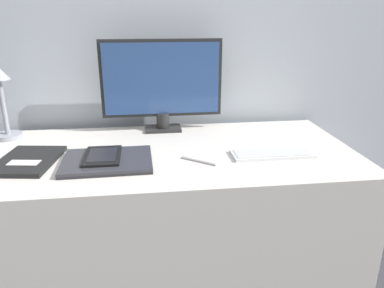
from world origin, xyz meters
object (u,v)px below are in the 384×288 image
at_px(keyboard, 272,154).
at_px(ereader, 103,156).
at_px(monitor, 162,83).
at_px(pen, 199,161).
at_px(laptop, 107,161).
at_px(desk_lamp, 2,97).
at_px(notebook, 28,161).

height_order(keyboard, ereader, ereader).
xyz_separation_m(monitor, pen, (0.11, -0.41, -0.21)).
bearing_deg(laptop, pen, -4.77).
bearing_deg(keyboard, ereader, 178.64).
xyz_separation_m(keyboard, ereader, (-0.63, 0.01, 0.02)).
xyz_separation_m(desk_lamp, notebook, (0.16, -0.30, -0.17)).
xyz_separation_m(ereader, desk_lamp, (-0.43, 0.33, 0.15)).
relative_size(monitor, laptop, 1.68).
distance_m(desk_lamp, pen, 0.87).
distance_m(laptop, desk_lamp, 0.59).
bearing_deg(keyboard, desk_lamp, 162.11).
xyz_separation_m(monitor, desk_lamp, (-0.66, -0.04, -0.04)).
xyz_separation_m(laptop, notebook, (-0.29, 0.04, -0.00)).
height_order(notebook, pen, notebook).
xyz_separation_m(monitor, ereader, (-0.24, -0.36, -0.19)).
relative_size(monitor, pen, 4.52).
bearing_deg(desk_lamp, laptop, -37.61).
relative_size(laptop, pen, 2.69).
xyz_separation_m(laptop, ereader, (-0.02, 0.02, 0.01)).
bearing_deg(monitor, ereader, -123.08).
distance_m(keyboard, ereader, 0.63).
relative_size(desk_lamp, notebook, 1.04).
xyz_separation_m(keyboard, laptop, (-0.61, -0.00, 0.00)).
relative_size(laptop, ereader, 1.66).
bearing_deg(desk_lamp, pen, -25.66).
distance_m(monitor, pen, 0.47).
relative_size(monitor, desk_lamp, 1.73).
distance_m(desk_lamp, notebook, 0.38).
relative_size(laptop, notebook, 1.07).
height_order(keyboard, laptop, laptop).
bearing_deg(pen, desk_lamp, 154.34).
bearing_deg(desk_lamp, monitor, 3.29).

